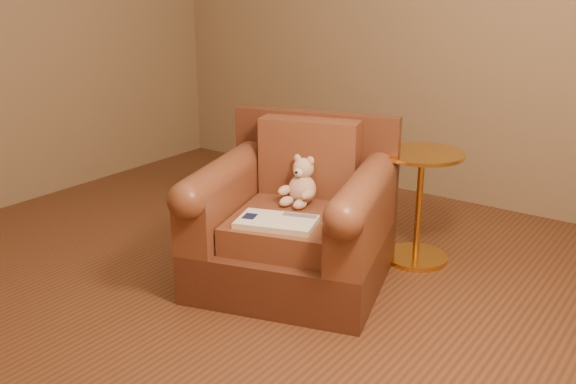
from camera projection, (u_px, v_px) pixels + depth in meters
The scene contains 5 objects.
floor at pixel (219, 280), 3.47m from camera, with size 4.00×4.00×0.00m, color brown.
armchair at pixel (296, 221), 3.40m from camera, with size 1.16×1.13×0.85m.
teddy_bear at pixel (301, 185), 3.41m from camera, with size 0.19×0.22×0.26m.
guidebook at pixel (277, 222), 3.13m from camera, with size 0.44×0.34×0.03m.
side_table at pixel (419, 203), 3.61m from camera, with size 0.46×0.46×0.64m.
Camera 1 is at (2.12, -2.33, 1.57)m, focal length 40.00 mm.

